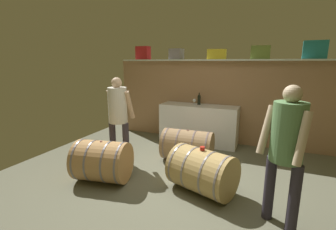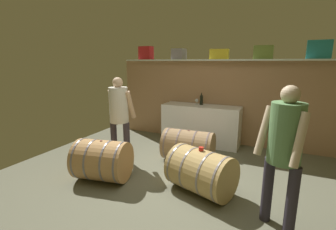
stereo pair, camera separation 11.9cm
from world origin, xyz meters
TOP-DOWN VIEW (x-y plane):
  - ground_plane at (0.00, 0.64)m, footprint 6.22×8.33m
  - back_wall_panel at (0.00, 2.57)m, footprint 5.02×0.10m
  - high_shelf_board at (0.00, 2.42)m, footprint 4.61×0.40m
  - toolcase_red at (-1.84, 2.42)m, footprint 0.34×0.22m
  - toolcase_grey at (-0.95, 2.42)m, footprint 0.30×0.29m
  - toolcase_yellow at (0.01, 2.42)m, footprint 0.42×0.22m
  - toolcase_olive at (0.91, 2.42)m, footprint 0.38×0.26m
  - toolcase_teal at (1.87, 2.42)m, footprint 0.42×0.24m
  - work_cabinet at (-0.31, 2.23)m, footprint 1.78×0.55m
  - wine_bottle_dark at (-0.33, 2.30)m, footprint 0.07×0.07m
  - wine_glass at (-0.45, 2.33)m, footprint 0.08×0.08m
  - wine_barrel_near at (0.34, 0.16)m, footprint 1.06×0.89m
  - wine_barrel_far at (-0.22, 1.15)m, footprint 0.97×0.65m
  - wine_barrel_flank at (-1.22, -0.13)m, footprint 0.94×0.79m
  - tasting_cup at (0.33, 0.16)m, footprint 0.07×0.07m
  - winemaker_pouring at (-1.38, 0.58)m, footprint 0.48×0.41m
  - visitor_tasting at (1.37, -0.20)m, footprint 0.53×0.47m

SIDE VIEW (x-z plane):
  - ground_plane at x=0.00m, z-range -0.02..0.00m
  - wine_barrel_far at x=-0.22m, z-range 0.00..0.62m
  - wine_barrel_near at x=0.34m, z-range 0.00..0.65m
  - wine_barrel_flank at x=-1.22m, z-range 0.00..0.66m
  - work_cabinet at x=-0.31m, z-range 0.00..0.91m
  - tasting_cup at x=0.33m, z-range 0.65..0.69m
  - back_wall_panel at x=0.00m, z-range 0.00..1.90m
  - winemaker_pouring at x=-1.38m, z-range 0.18..1.80m
  - wine_glass at x=-0.45m, z-range 0.93..1.06m
  - visitor_tasting at x=1.37m, z-range 0.19..1.84m
  - wine_bottle_dark at x=-0.33m, z-range 0.89..1.17m
  - high_shelf_board at x=0.00m, z-range 1.90..1.93m
  - toolcase_yellow at x=0.01m, z-range 1.93..2.15m
  - toolcase_grey at x=-0.95m, z-range 1.93..2.18m
  - toolcase_olive at x=0.91m, z-range 1.93..2.20m
  - toolcase_red at x=-1.84m, z-range 1.93..2.25m
  - toolcase_teal at x=1.87m, z-range 1.93..2.27m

